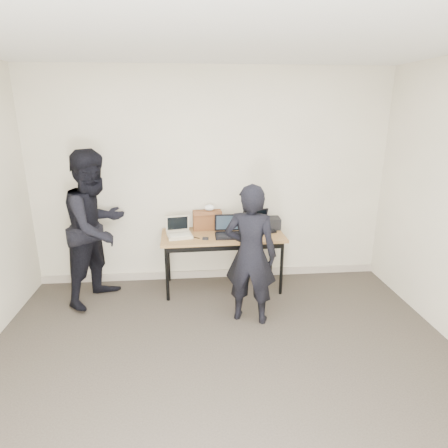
{
  "coord_description": "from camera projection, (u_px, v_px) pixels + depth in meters",
  "views": [
    {
      "loc": [
        -0.26,
        -2.43,
        2.21
      ],
      "look_at": [
        0.1,
        1.6,
        0.95
      ],
      "focal_mm": 30.0,
      "sensor_mm": 36.0,
      "label": 1
    }
  ],
  "objects": [
    {
      "name": "laptop_right",
      "position": [
        258.0,
        226.0,
        4.75
      ],
      "size": [
        0.43,
        0.42,
        0.26
      ],
      "rotation": [
        0.0,
        0.0,
        0.27
      ],
      "color": "black",
      "rests_on": "desk"
    },
    {
      "name": "cables",
      "position": [
        230.0,
        233.0,
        4.64
      ],
      "size": [
        1.15,
        0.44,
        0.01
      ],
      "rotation": [
        0.0,
        0.0,
        0.07
      ],
      "color": "silver",
      "rests_on": "desk"
    },
    {
      "name": "laptop_beige",
      "position": [
        179.0,
        232.0,
        4.53
      ],
      "size": [
        0.34,
        0.33,
        0.23
      ],
      "rotation": [
        0.0,
        0.0,
        0.19
      ],
      "color": "beige",
      "rests_on": "desk"
    },
    {
      "name": "equipment_box",
      "position": [
        270.0,
        223.0,
        4.82
      ],
      "size": [
        0.25,
        0.21,
        0.14
      ],
      "primitive_type": "cube",
      "rotation": [
        0.0,
        0.0,
        -0.02
      ],
      "color": "black",
      "rests_on": "desk"
    },
    {
      "name": "desk",
      "position": [
        223.0,
        239.0,
        4.62
      ],
      "size": [
        1.52,
        0.69,
        0.72
      ],
      "rotation": [
        0.0,
        0.0,
        0.03
      ],
      "color": "olive",
      "rests_on": "ground"
    },
    {
      "name": "power_brick",
      "position": [
        205.0,
        238.0,
        4.42
      ],
      "size": [
        0.08,
        0.05,
        0.03
      ],
      "primitive_type": "cube",
      "rotation": [
        0.0,
        0.0,
        -0.16
      ],
      "color": "black",
      "rests_on": "desk"
    },
    {
      "name": "tissue",
      "position": [
        209.0,
        208.0,
        4.73
      ],
      "size": [
        0.14,
        0.11,
        0.08
      ],
      "primitive_type": "ellipsoid",
      "rotation": [
        0.0,
        0.0,
        0.11
      ],
      "color": "white",
      "rests_on": "leather_satchel"
    },
    {
      "name": "baseboard",
      "position": [
        213.0,
        273.0,
        5.1
      ],
      "size": [
        4.5,
        0.03,
        0.1
      ],
      "primitive_type": "cube",
      "color": "#B0A291",
      "rests_on": "ground"
    },
    {
      "name": "room",
      "position": [
        230.0,
        238.0,
        2.59
      ],
      "size": [
        4.6,
        4.6,
        2.8
      ],
      "color": "#3E372F",
      "rests_on": "ground"
    },
    {
      "name": "person_typist",
      "position": [
        251.0,
        255.0,
        3.88
      ],
      "size": [
        0.64,
        0.52,
        1.5
      ],
      "primitive_type": "imported",
      "rotation": [
        0.0,
        0.0,
        2.8
      ],
      "color": "black",
      "rests_on": "ground"
    },
    {
      "name": "laptop_center",
      "position": [
        228.0,
        231.0,
        4.55
      ],
      "size": [
        0.33,
        0.31,
        0.25
      ],
      "rotation": [
        0.0,
        0.0,
        -0.02
      ],
      "color": "black",
      "rests_on": "desk"
    },
    {
      "name": "leather_satchel",
      "position": [
        207.0,
        220.0,
        4.77
      ],
      "size": [
        0.37,
        0.2,
        0.25
      ],
      "rotation": [
        0.0,
        0.0,
        0.06
      ],
      "color": "brown",
      "rests_on": "desk"
    },
    {
      "name": "person_observer",
      "position": [
        97.0,
        228.0,
        4.29
      ],
      "size": [
        1.02,
        1.09,
        1.79
      ],
      "primitive_type": "imported",
      "rotation": [
        0.0,
        0.0,
        1.05
      ],
      "color": "black",
      "rests_on": "ground"
    }
  ]
}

